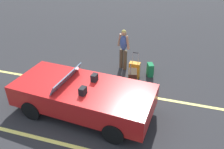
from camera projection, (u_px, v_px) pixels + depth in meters
ground_plane at (85, 111)px, 7.02m from camera, size 80.00×80.00×0.00m
lot_line_near at (99, 88)px, 8.10m from camera, size 18.00×0.12×0.01m
lot_line_mid at (64, 144)px, 5.88m from camera, size 18.00×0.12×0.01m
convertible_car at (77, 94)px, 6.79m from camera, size 4.26×2.08×1.24m
suitcase_large_black at (132, 80)px, 7.86m from camera, size 0.38×0.53×0.94m
suitcase_medium_bright at (134, 70)px, 8.61m from camera, size 0.41×0.25×1.01m
suitcase_small_carryon at (150, 70)px, 8.75m from camera, size 0.32×0.39×0.50m
traveler_person at (123, 47)px, 8.90m from camera, size 0.58×0.34×1.65m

